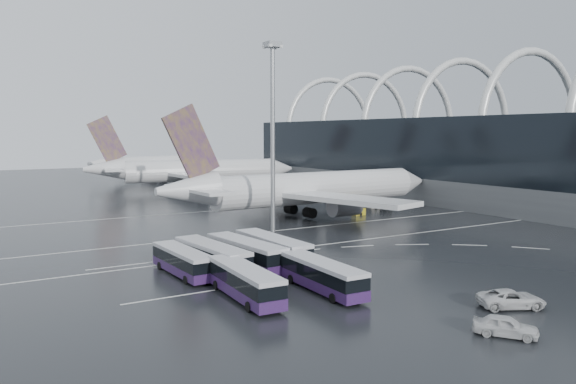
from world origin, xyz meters
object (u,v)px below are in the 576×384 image
airliner_gate_b (191,171)px  bus_row_near_a (183,261)px  airliner_gate_c (160,165)px  bus_row_far_c (322,275)px  floodlight_mast (273,114)px  gse_cart_belly_a (359,212)px  bus_row_far_a (244,281)px  van_curve_a (511,299)px  bus_row_near_c (246,253)px  gse_cart_belly_b (363,204)px  gse_cart_belly_d (374,205)px  van_curve_b (506,326)px  bus_row_near_b (212,257)px  airliner_main (305,189)px  bus_row_near_d (272,249)px

airliner_gate_b → bus_row_near_a: (-37.36, -93.17, -3.67)m
airliner_gate_c → bus_row_far_c: size_ratio=4.41×
floodlight_mast → gse_cart_belly_a: (24.18, 7.63, -18.91)m
bus_row_far_a → van_curve_a: (20.21, -15.74, -0.90)m
van_curve_a → gse_cart_belly_a: bearing=2.7°
bus_row_near_c → bus_row_far_a: size_ratio=1.07×
bus_row_near_c → gse_cart_belly_a: size_ratio=5.68×
bus_row_near_a → bus_row_near_c: size_ratio=0.88×
bus_row_far_a → gse_cart_belly_b: (54.89, 49.69, -1.22)m
airliner_gate_b → van_curve_a: size_ratio=9.83×
bus_row_near_c → gse_cart_belly_d: 59.97m
bus_row_near_c → van_curve_b: bearing=-172.2°
bus_row_near_a → gse_cart_belly_a: size_ratio=5.00×
bus_row_near_b → van_curve_b: size_ratio=2.74×
bus_row_near_c → gse_cart_belly_b: 62.25m
airliner_main → airliner_gate_b: bearing=87.4°
airliner_gate_b → gse_cart_belly_a: 66.63m
bus_row_near_b → floodlight_mast: size_ratio=0.45×
bus_row_near_b → bus_row_far_a: (-1.51, -11.57, -0.09)m
bus_row_near_a → bus_row_near_d: bus_row_near_d is taller
airliner_gate_c → bus_row_near_b: airliner_gate_c is taller
gse_cart_belly_a → van_curve_a: bearing=-114.6°
van_curve_a → floodlight_mast: bearing=26.0°
bus_row_far_a → gse_cart_belly_a: bearing=-46.1°
bus_row_near_d → airliner_main: bearing=-39.9°
airliner_gate_b → bus_row_near_d: bearing=-96.1°
airliner_gate_c → van_curve_b: 170.10m
bus_row_near_d → van_curve_a: 29.36m
bus_row_far_a → van_curve_a: bus_row_far_a is taller
bus_row_near_c → gse_cart_belly_b: (49.01, 38.37, -1.34)m
airliner_gate_c → bus_row_near_b: (-38.73, -135.98, -3.31)m
bus_row_far_a → gse_cart_belly_a: (45.50, 39.49, -1.09)m
airliner_gate_b → bus_row_near_c: 98.47m
bus_row_far_c → floodlight_mast: size_ratio=0.41×
bus_row_near_a → van_curve_b: bus_row_near_a is taller
airliner_gate_c → gse_cart_belly_a: size_ratio=22.86×
airliner_gate_c → gse_cart_belly_a: 108.28m
airliner_gate_b → bus_row_near_d: size_ratio=4.36×
airliner_main → floodlight_mast: size_ratio=2.03×
bus_row_far_c → bus_row_near_c: bearing=11.4°
airliner_gate_c → gse_cart_belly_b: bearing=-99.0°
gse_cart_belly_a → bus_row_near_a: bearing=-149.9°
airliner_gate_b → van_curve_b: bearing=-90.7°
airliner_gate_c → gse_cart_belly_d: (14.57, -101.58, -4.49)m
airliner_main → van_curve_b: size_ratio=12.44×
gse_cart_belly_a → bus_row_far_c: bearing=-132.1°
airliner_main → bus_row_near_b: 46.59m
bus_row_near_d → gse_cart_belly_a: bearing=-53.5°
gse_cart_belly_b → gse_cart_belly_d: 3.72m
airliner_gate_b → bus_row_far_a: bearing=-99.4°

